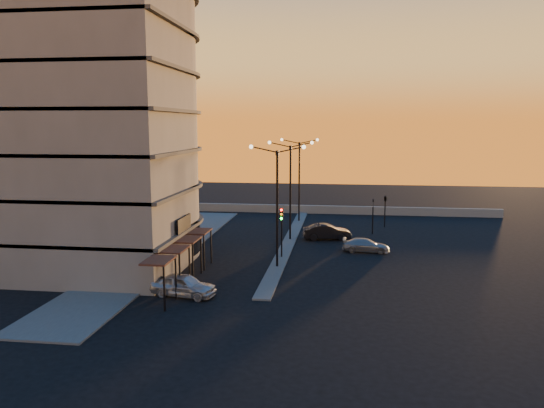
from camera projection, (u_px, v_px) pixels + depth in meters
The scene contains 14 objects.
ground at pixel (277, 267), 41.20m from camera, with size 120.00×120.00×0.00m, color black.
sidewalk_west at pixel (164, 251), 46.51m from camera, with size 5.00×40.00×0.12m, color #4F4F4D.
median at pixel (290, 240), 51.00m from camera, with size 1.20×36.00×0.12m, color #4F4F4D.
parapet at pixel (319, 210), 66.35m from camera, with size 44.00×0.50×1.00m, color slate.
building at pixel (100, 113), 41.34m from camera, with size 14.35×17.08×25.00m.
streetlamp_near at pixel (277, 196), 40.38m from camera, with size 4.32×0.32×9.51m.
streetlamp_mid at pixel (290, 182), 50.18m from camera, with size 4.32×0.32×9.51m.
streetlamp_far at pixel (299, 173), 59.98m from camera, with size 4.32×0.32×9.51m.
traffic_light_main at pixel (282, 224), 43.59m from camera, with size 0.28×0.44×4.25m.
signal_east_a at pixel (373, 215), 53.57m from camera, with size 0.13×0.16×3.60m.
signal_east_b at pixel (385, 199), 57.12m from camera, with size 0.42×1.99×3.60m.
car_hatchback at pixel (183, 285), 34.22m from camera, with size 1.73×4.29×1.46m, color #B7BBBF.
car_sedan at pixel (327, 232), 51.21m from camera, with size 1.59×4.55×1.50m, color black.
car_wagon at pixel (366, 245), 46.23m from camera, with size 1.64×4.03×1.17m, color gray.
Camera 1 is at (5.00, -39.71, 10.97)m, focal length 35.00 mm.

